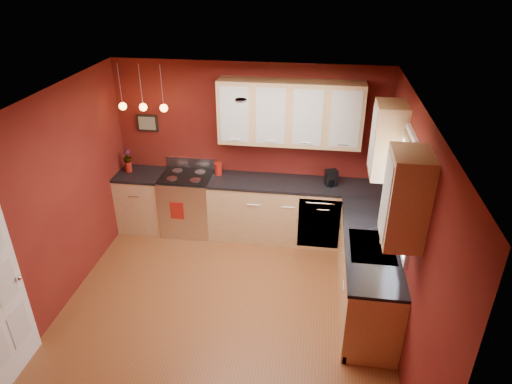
# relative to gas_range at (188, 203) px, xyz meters

# --- Properties ---
(floor) EXTENTS (4.20, 4.20, 0.00)m
(floor) POSITION_rel_gas_range_xyz_m (0.92, -1.80, -0.48)
(floor) COLOR brown
(floor) RESTS_ON ground
(ceiling) EXTENTS (4.00, 4.20, 0.02)m
(ceiling) POSITION_rel_gas_range_xyz_m (0.92, -1.80, 2.12)
(ceiling) COLOR beige
(ceiling) RESTS_ON wall_back
(wall_back) EXTENTS (4.00, 0.02, 2.60)m
(wall_back) POSITION_rel_gas_range_xyz_m (0.92, 0.30, 0.82)
(wall_back) COLOR maroon
(wall_back) RESTS_ON floor
(wall_front) EXTENTS (4.00, 0.02, 2.60)m
(wall_front) POSITION_rel_gas_range_xyz_m (0.92, -3.90, 0.82)
(wall_front) COLOR maroon
(wall_front) RESTS_ON floor
(wall_left) EXTENTS (0.02, 4.20, 2.60)m
(wall_left) POSITION_rel_gas_range_xyz_m (-1.08, -1.80, 0.82)
(wall_left) COLOR maroon
(wall_left) RESTS_ON floor
(wall_right) EXTENTS (0.02, 4.20, 2.60)m
(wall_right) POSITION_rel_gas_range_xyz_m (2.92, -1.80, 0.82)
(wall_right) COLOR maroon
(wall_right) RESTS_ON floor
(base_cabinets_back_left) EXTENTS (0.70, 0.60, 0.90)m
(base_cabinets_back_left) POSITION_rel_gas_range_xyz_m (-0.73, -0.00, -0.03)
(base_cabinets_back_left) COLOR tan
(base_cabinets_back_left) RESTS_ON floor
(base_cabinets_back_right) EXTENTS (2.54, 0.60, 0.90)m
(base_cabinets_back_right) POSITION_rel_gas_range_xyz_m (1.65, -0.00, -0.03)
(base_cabinets_back_right) COLOR tan
(base_cabinets_back_right) RESTS_ON floor
(base_cabinets_right) EXTENTS (0.60, 2.10, 0.90)m
(base_cabinets_right) POSITION_rel_gas_range_xyz_m (2.62, -1.35, -0.03)
(base_cabinets_right) COLOR tan
(base_cabinets_right) RESTS_ON floor
(counter_back_left) EXTENTS (0.70, 0.62, 0.04)m
(counter_back_left) POSITION_rel_gas_range_xyz_m (-0.73, -0.00, 0.44)
(counter_back_left) COLOR black
(counter_back_left) RESTS_ON base_cabinets_back_left
(counter_back_right) EXTENTS (2.54, 0.62, 0.04)m
(counter_back_right) POSITION_rel_gas_range_xyz_m (1.65, -0.00, 0.44)
(counter_back_right) COLOR black
(counter_back_right) RESTS_ON base_cabinets_back_right
(counter_right) EXTENTS (0.62, 2.10, 0.04)m
(counter_right) POSITION_rel_gas_range_xyz_m (2.62, -1.35, 0.44)
(counter_right) COLOR black
(counter_right) RESTS_ON base_cabinets_right
(gas_range) EXTENTS (0.76, 0.64, 1.11)m
(gas_range) POSITION_rel_gas_range_xyz_m (0.00, 0.00, 0.00)
(gas_range) COLOR silver
(gas_range) RESTS_ON floor
(dishwasher_front) EXTENTS (0.60, 0.02, 0.80)m
(dishwasher_front) POSITION_rel_gas_range_xyz_m (2.02, -0.29, -0.03)
(dishwasher_front) COLOR silver
(dishwasher_front) RESTS_ON base_cabinets_back_right
(sink) EXTENTS (0.50, 0.70, 0.33)m
(sink) POSITION_rel_gas_range_xyz_m (2.62, -1.50, 0.43)
(sink) COLOR #96969B
(sink) RESTS_ON counter_right
(window) EXTENTS (0.06, 1.02, 1.22)m
(window) POSITION_rel_gas_range_xyz_m (2.89, -1.50, 1.21)
(window) COLOR white
(window) RESTS_ON wall_right
(upper_cabinets_back) EXTENTS (2.00, 0.35, 0.90)m
(upper_cabinets_back) POSITION_rel_gas_range_xyz_m (1.52, 0.12, 1.47)
(upper_cabinets_back) COLOR tan
(upper_cabinets_back) RESTS_ON wall_back
(upper_cabinets_right) EXTENTS (0.35, 1.95, 0.90)m
(upper_cabinets_right) POSITION_rel_gas_range_xyz_m (2.75, -1.48, 1.47)
(upper_cabinets_right) COLOR tan
(upper_cabinets_right) RESTS_ON wall_right
(wall_picture) EXTENTS (0.32, 0.03, 0.26)m
(wall_picture) POSITION_rel_gas_range_xyz_m (-0.63, 0.28, 1.17)
(wall_picture) COLOR black
(wall_picture) RESTS_ON wall_back
(pendant_lights) EXTENTS (0.71, 0.11, 0.66)m
(pendant_lights) POSITION_rel_gas_range_xyz_m (-0.53, -0.05, 1.53)
(pendant_lights) COLOR #96969B
(pendant_lights) RESTS_ON ceiling
(red_canister) EXTENTS (0.12, 0.12, 0.19)m
(red_canister) POSITION_rel_gas_range_xyz_m (0.47, 0.12, 0.55)
(red_canister) COLOR maroon
(red_canister) RESTS_ON counter_back_right
(red_vase) EXTENTS (0.10, 0.10, 0.16)m
(red_vase) POSITION_rel_gas_range_xyz_m (-0.92, 0.04, 0.54)
(red_vase) COLOR maroon
(red_vase) RESTS_ON counter_back_left
(flowers) EXTENTS (0.13, 0.13, 0.22)m
(flowers) POSITION_rel_gas_range_xyz_m (-0.92, 0.04, 0.70)
(flowers) COLOR maroon
(flowers) RESTS_ON red_vase
(coffee_maker) EXTENTS (0.20, 0.20, 0.23)m
(coffee_maker) POSITION_rel_gas_range_xyz_m (2.15, -0.00, 0.57)
(coffee_maker) COLOR black
(coffee_maker) RESTS_ON counter_back_right
(soap_pump) EXTENTS (0.09, 0.10, 0.18)m
(soap_pump) POSITION_rel_gas_range_xyz_m (2.72, -1.58, 0.55)
(soap_pump) COLOR white
(soap_pump) RESTS_ON counter_right
(dish_towel) EXTENTS (0.20, 0.01, 0.28)m
(dish_towel) POSITION_rel_gas_range_xyz_m (-0.08, -0.33, 0.04)
(dish_towel) COLOR maroon
(dish_towel) RESTS_ON gas_range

